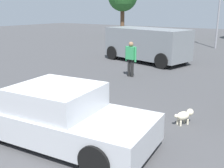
% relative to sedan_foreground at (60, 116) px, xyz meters
% --- Properties ---
extents(ground_plane, '(80.00, 80.00, 0.00)m').
position_rel_sedan_foreground_xyz_m(ground_plane, '(0.12, -0.05, -0.60)').
color(ground_plane, '#424244').
extents(sedan_foreground, '(4.41, 2.28, 1.30)m').
position_rel_sedan_foreground_xyz_m(sedan_foreground, '(0.00, 0.00, 0.00)').
color(sedan_foreground, '#B7BABF').
rests_on(sedan_foreground, ground_plane).
extents(dog, '(0.39, 0.55, 0.39)m').
position_rel_sedan_foreground_xyz_m(dog, '(1.97, 2.51, -0.35)').
color(dog, beige).
rests_on(dog, ground_plane).
extents(suv_dark, '(5.16, 3.02, 1.88)m').
position_rel_sedan_foreground_xyz_m(suv_dark, '(-3.04, 9.84, 0.44)').
color(suv_dark, gray).
rests_on(suv_dark, ground_plane).
extents(pedestrian, '(0.57, 0.26, 1.56)m').
position_rel_sedan_foreground_xyz_m(pedestrian, '(-1.90, 6.21, 0.32)').
color(pedestrian, black).
rests_on(pedestrian, ground_plane).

